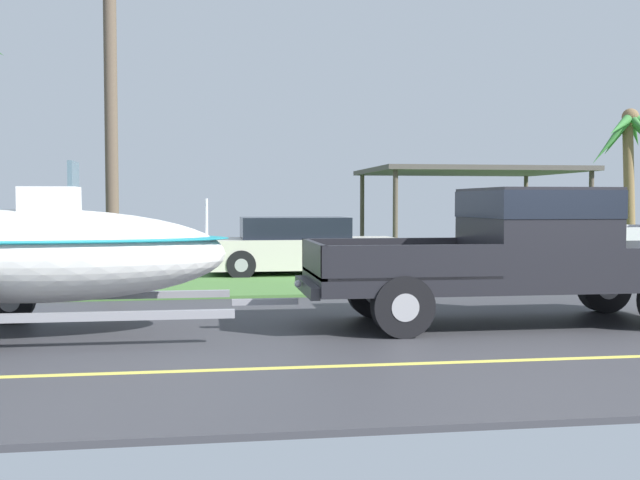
% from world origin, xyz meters
% --- Properties ---
extents(ground, '(36.00, 22.00, 0.11)m').
position_xyz_m(ground, '(0.00, 8.38, -0.01)').
color(ground, '#38383D').
extents(pickup_truck_towing, '(5.88, 1.99, 1.93)m').
position_xyz_m(pickup_truck_towing, '(0.25, 0.63, 1.06)').
color(pickup_truck_towing, black).
rests_on(pickup_truck_towing, ground).
extents(boat_on_trailer, '(6.30, 2.41, 2.26)m').
position_xyz_m(boat_on_trailer, '(-6.63, 0.63, 1.05)').
color(boat_on_trailer, gray).
rests_on(boat_on_trailer, ground).
extents(parked_sedan_far, '(4.45, 1.84, 1.38)m').
position_xyz_m(parked_sedan_far, '(-2.14, 8.17, 0.67)').
color(parked_sedan_far, beige).
rests_on(parked_sedan_far, ground).
extents(carport_awning, '(6.23, 4.98, 2.77)m').
position_xyz_m(carport_awning, '(3.63, 12.83, 2.63)').
color(carport_awning, '#4C4238').
rests_on(carport_awning, ground).
extents(palm_tree_near_left, '(3.24, 2.99, 4.97)m').
position_xyz_m(palm_tree_near_left, '(10.16, 14.78, 3.72)').
color(palm_tree_near_left, brown).
rests_on(palm_tree_near_left, ground).
extents(utility_pole, '(0.24, 1.80, 8.34)m').
position_xyz_m(utility_pole, '(-6.09, 4.95, 4.32)').
color(utility_pole, brown).
rests_on(utility_pole, ground).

